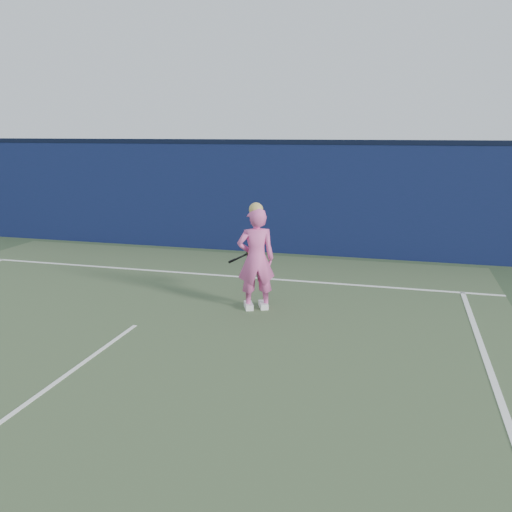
% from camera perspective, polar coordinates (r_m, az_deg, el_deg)
% --- Properties ---
extents(ground, '(80.00, 80.00, 0.00)m').
position_cam_1_polar(ground, '(7.38, -16.23, -9.73)').
color(ground, '#2C4228').
rests_on(ground, ground).
extents(backstop_wall, '(24.00, 0.40, 2.50)m').
position_cam_1_polar(backstop_wall, '(12.90, -1.51, 6.17)').
color(backstop_wall, '#0D183D').
rests_on(backstop_wall, ground).
extents(wall_cap, '(24.00, 0.42, 0.10)m').
position_cam_1_polar(wall_cap, '(12.81, -1.55, 11.96)').
color(wall_cap, black).
rests_on(wall_cap, backstop_wall).
extents(player, '(0.70, 0.60, 1.72)m').
position_cam_1_polar(player, '(8.53, -0.00, -0.28)').
color(player, '#DD56A0').
rests_on(player, ground).
extents(racket, '(0.46, 0.49, 0.34)m').
position_cam_1_polar(racket, '(9.02, -0.44, 0.36)').
color(racket, black).
rests_on(racket, ground).
extents(court_lines, '(11.00, 12.04, 0.01)m').
position_cam_1_polar(court_lines, '(7.12, -17.62, -10.58)').
color(court_lines, white).
rests_on(court_lines, court_surface).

